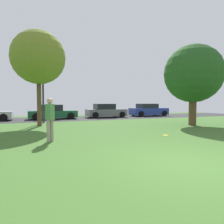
% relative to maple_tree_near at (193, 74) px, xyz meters
% --- Properties ---
extents(ground_plane, '(44.00, 44.00, 0.00)m').
position_rel_maple_tree_near_xyz_m(ground_plane, '(-6.64, -6.69, -3.54)').
color(ground_plane, '#3D6628').
extents(road_strip, '(44.00, 6.40, 0.01)m').
position_rel_maple_tree_near_xyz_m(road_strip, '(-6.64, 9.31, -3.53)').
color(road_strip, '#28282B').
rests_on(road_strip, ground_plane).
extents(maple_tree_near, '(3.95, 3.95, 5.53)m').
position_rel_maple_tree_near_xyz_m(maple_tree_near, '(0.00, 0.00, 0.00)').
color(maple_tree_near, brown).
rests_on(maple_tree_near, ground_plane).
extents(oak_tree_right, '(3.50, 3.50, 6.30)m').
position_rel_maple_tree_near_xyz_m(oak_tree_right, '(-9.84, 3.48, 1.00)').
color(oak_tree_right, brown).
rests_on(oak_tree_right, ground_plane).
extents(person_thrower, '(0.36, 0.39, 1.73)m').
position_rel_maple_tree_near_xyz_m(person_thrower, '(-9.63, -2.28, -2.57)').
color(person_thrower, gray).
rests_on(person_thrower, ground_plane).
extents(frisbee_disc, '(0.27, 0.27, 0.03)m').
position_rel_maple_tree_near_xyz_m(frisbee_disc, '(-4.47, -2.88, -3.52)').
color(frisbee_disc, yellow).
rests_on(frisbee_disc, ground_plane).
extents(parked_car_green, '(4.47, 2.03, 1.39)m').
position_rel_maple_tree_near_xyz_m(parked_car_green, '(-8.49, 9.24, -2.91)').
color(parked_car_green, '#195633').
rests_on(parked_car_green, ground_plane).
extents(parked_car_grey, '(4.26, 2.02, 1.46)m').
position_rel_maple_tree_near_xyz_m(parked_car_grey, '(-2.93, 9.38, -2.87)').
color(parked_car_grey, slate).
rests_on(parked_car_grey, ground_plane).
extents(parked_car_blue, '(4.52, 2.10, 1.47)m').
position_rel_maple_tree_near_xyz_m(parked_car_blue, '(2.63, 9.67, -2.86)').
color(parked_car_blue, '#233893').
rests_on(parked_car_blue, ground_plane).
extents(street_lamp_post, '(0.14, 0.14, 4.50)m').
position_rel_maple_tree_near_xyz_m(street_lamp_post, '(-9.49, 5.51, -1.29)').
color(street_lamp_post, '#2D2D33').
rests_on(street_lamp_post, ground_plane).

